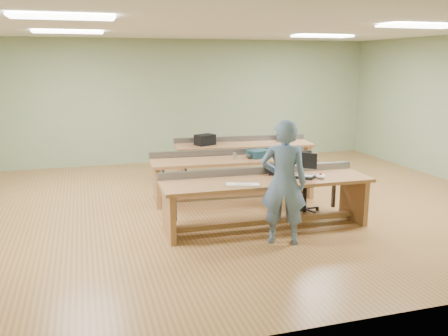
{
  "coord_description": "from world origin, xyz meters",
  "views": [
    {
      "loc": [
        -2.34,
        -7.62,
        2.45
      ],
      "look_at": [
        -0.25,
        -0.6,
        0.81
      ],
      "focal_mm": 38.0,
      "sensor_mm": 36.0,
      "label": 1
    }
  ],
  "objects": [
    {
      "name": "parts_bin_grey",
      "position": [
        1.16,
        0.45,
        0.8
      ],
      "size": [
        0.43,
        0.31,
        0.11
      ],
      "primitive_type": "cube",
      "rotation": [
        0.0,
        0.0,
        -0.14
      ],
      "color": "#3B3B3D",
      "rests_on": "workbench_mid"
    },
    {
      "name": "fluor_panels",
      "position": [
        0.0,
        0.0,
        2.97
      ],
      "size": [
        6.2,
        3.5,
        0.03
      ],
      "color": "white",
      "rests_on": "ceiling"
    },
    {
      "name": "floor",
      "position": [
        0.0,
        0.0,
        0.0
      ],
      "size": [
        10.0,
        10.0,
        0.0
      ],
      "primitive_type": "plane",
      "color": "#9E6C3C",
      "rests_on": "ground"
    },
    {
      "name": "laptop_screen",
      "position": [
        0.88,
        -1.25,
        0.99
      ],
      "size": [
        0.23,
        0.22,
        0.24
      ],
      "primitive_type": "cube",
      "rotation": [
        0.0,
        0.0,
        -0.75
      ],
      "color": "black",
      "rests_on": "laptop_base"
    },
    {
      "name": "workbench_front",
      "position": [
        0.21,
        -1.24,
        0.56
      ],
      "size": [
        3.16,
        0.89,
        0.86
      ],
      "rotation": [
        0.0,
        0.0,
        -0.02
      ],
      "color": "#AD7849",
      "rests_on": "floor"
    },
    {
      "name": "drinks_can",
      "position": [
        0.21,
        0.27,
        0.81
      ],
      "size": [
        0.07,
        0.07,
        0.12
      ],
      "primitive_type": "cylinder",
      "rotation": [
        0.0,
        0.0,
        0.08
      ],
      "color": "#B5B6BA",
      "rests_on": "workbench_mid"
    },
    {
      "name": "parts_bin_teal",
      "position": [
        0.69,
        0.33,
        0.82
      ],
      "size": [
        0.44,
        0.38,
        0.13
      ],
      "primitive_type": "cube",
      "rotation": [
        0.0,
        0.0,
        0.32
      ],
      "color": "#13323E",
      "rests_on": "workbench_mid"
    },
    {
      "name": "tray_back",
      "position": [
        1.81,
        1.79,
        0.8
      ],
      "size": [
        0.32,
        0.27,
        0.11
      ],
      "primitive_type": "cube",
      "rotation": [
        0.0,
        0.0,
        -0.34
      ],
      "color": "#3B3B3D",
      "rests_on": "workbench_back"
    },
    {
      "name": "task_chair",
      "position": [
        1.11,
        -0.69,
        0.36
      ],
      "size": [
        0.58,
        0.58,
        0.99
      ],
      "rotation": [
        0.0,
        0.0,
        0.09
      ],
      "color": "black",
      "rests_on": "floor"
    },
    {
      "name": "camera_bag",
      "position": [
        0.47,
        -1.03,
        0.83
      ],
      "size": [
        0.28,
        0.23,
        0.16
      ],
      "primitive_type": "cube",
      "rotation": [
        0.0,
        0.0,
        -0.41
      ],
      "color": "black",
      "rests_on": "workbench_front"
    },
    {
      "name": "laptop_base",
      "position": [
        0.8,
        -1.33,
        0.77
      ],
      "size": [
        0.39,
        0.39,
        0.03
      ],
      "primitive_type": "cube",
      "rotation": [
        0.0,
        0.0,
        -0.75
      ],
      "color": "black",
      "rests_on": "workbench_front"
    },
    {
      "name": "mug",
      "position": [
        0.49,
        0.28,
        0.79
      ],
      "size": [
        0.13,
        0.13,
        0.09
      ],
      "primitive_type": "imported",
      "rotation": [
        0.0,
        0.0,
        -0.24
      ],
      "color": "#3B3B3D",
      "rests_on": "workbench_mid"
    },
    {
      "name": "wall_back",
      "position": [
        0.0,
        4.0,
        1.5
      ],
      "size": [
        10.0,
        0.04,
        3.0
      ],
      "primitive_type": "cube",
      "color": "gray",
      "rests_on": "floor"
    },
    {
      "name": "wall_front",
      "position": [
        0.0,
        -4.0,
        1.5
      ],
      "size": [
        10.0,
        0.04,
        3.0
      ],
      "primitive_type": "cube",
      "color": "gray",
      "rests_on": "floor"
    },
    {
      "name": "ceiling",
      "position": [
        0.0,
        0.0,
        3.0
      ],
      "size": [
        10.0,
        10.0,
        0.0
      ],
      "primitive_type": "plane",
      "color": "silver",
      "rests_on": "wall_back"
    },
    {
      "name": "workbench_mid",
      "position": [
        0.22,
        0.38,
        0.56
      ],
      "size": [
        3.02,
        0.97,
        0.86
      ],
      "rotation": [
        0.0,
        0.0,
        -0.06
      ],
      "color": "#AD7849",
      "rests_on": "floor"
    },
    {
      "name": "person",
      "position": [
        0.2,
        -1.91,
        0.86
      ],
      "size": [
        0.74,
        0.62,
        1.72
      ],
      "primitive_type": "imported",
      "rotation": [
        0.0,
        0.0,
        2.74
      ],
      "color": "slate",
      "rests_on": "floor"
    },
    {
      "name": "trackball_mouse",
      "position": [
        1.01,
        -1.45,
        0.78
      ],
      "size": [
        0.17,
        0.19,
        0.07
      ],
      "primitive_type": "ellipsoid",
      "rotation": [
        0.0,
        0.0,
        -0.25
      ],
      "color": "white",
      "rests_on": "workbench_front"
    },
    {
      "name": "workbench_back",
      "position": [
        0.91,
        1.83,
        0.56
      ],
      "size": [
        2.98,
        1.05,
        0.86
      ],
      "rotation": [
        0.0,
        0.0,
        -0.09
      ],
      "color": "#AD7849",
      "rests_on": "floor"
    },
    {
      "name": "keyboard",
      "position": [
        -0.25,
        -1.52,
        0.76
      ],
      "size": [
        0.49,
        0.3,
        0.03
      ],
      "primitive_type": "cube",
      "rotation": [
        0.0,
        0.0,
        -0.33
      ],
      "color": "silver",
      "rests_on": "workbench_front"
    },
    {
      "name": "storage_box_back",
      "position": [
        0.08,
        1.89,
        0.86
      ],
      "size": [
        0.46,
        0.4,
        0.22
      ],
      "primitive_type": "cube",
      "rotation": [
        0.0,
        0.0,
        0.38
      ],
      "color": "black",
      "rests_on": "workbench_back"
    }
  ]
}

